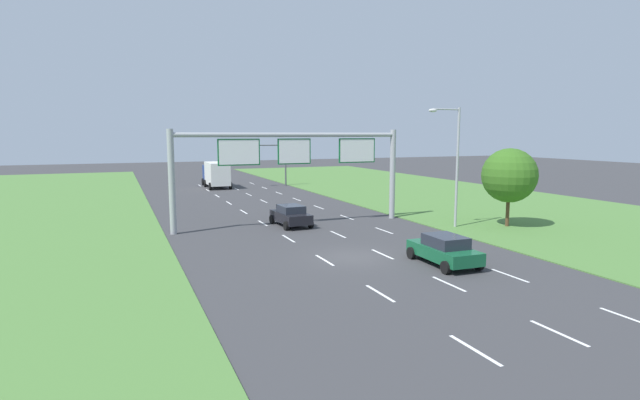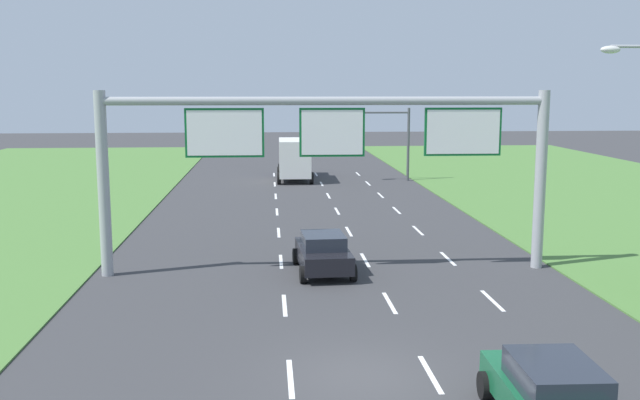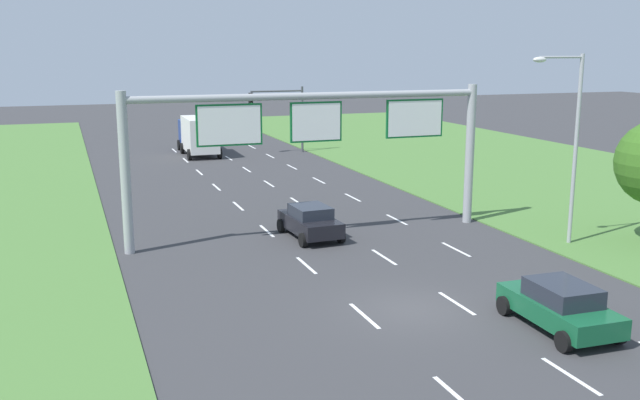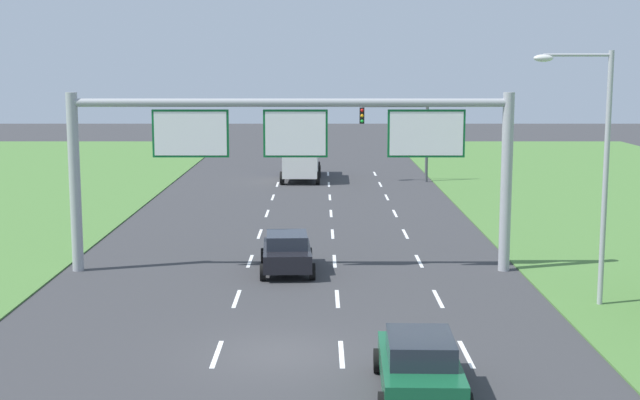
# 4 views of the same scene
# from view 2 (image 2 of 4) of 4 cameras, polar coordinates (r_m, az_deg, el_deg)

# --- Properties ---
(ground_plane) EXTENTS (200.00, 200.00, 0.00)m
(ground_plane) POSITION_cam_2_polar(r_m,az_deg,el_deg) (18.23, 3.29, -13.89)
(ground_plane) COLOR #38383A
(lane_dashes_inner_left) EXTENTS (0.14, 62.40, 0.01)m
(lane_dashes_inner_left) POSITION_cam_2_polar(r_m,az_deg,el_deg) (29.52, -3.14, -4.93)
(lane_dashes_inner_left) COLOR white
(lane_dashes_inner_left) RESTS_ON ground_plane
(lane_dashes_inner_right) EXTENTS (0.14, 62.40, 0.01)m
(lane_dashes_inner_right) POSITION_cam_2_polar(r_m,az_deg,el_deg) (29.78, 3.63, -4.81)
(lane_dashes_inner_right) COLOR white
(lane_dashes_inner_right) RESTS_ON ground_plane
(lane_dashes_slip) EXTENTS (0.14, 62.40, 0.01)m
(lane_dashes_slip) POSITION_cam_2_polar(r_m,az_deg,el_deg) (30.45, 10.19, -4.63)
(lane_dashes_slip) COLOR white
(lane_dashes_slip) RESTS_ON ground_plane
(car_near_red) EXTENTS (2.25, 4.30, 1.53)m
(car_near_red) POSITION_cam_2_polar(r_m,az_deg,el_deg) (16.02, 18.12, -14.62)
(car_near_red) COLOR #145633
(car_near_red) RESTS_ON ground_plane
(car_lead_silver) EXTENTS (2.27, 4.09, 1.53)m
(car_lead_silver) POSITION_cam_2_polar(r_m,az_deg,el_deg) (27.61, 0.25, -4.22)
(car_lead_silver) COLOR black
(car_lead_silver) RESTS_ON ground_plane
(box_truck) EXTENTS (2.77, 7.43, 3.19)m
(box_truck) POSITION_cam_2_polar(r_m,az_deg,el_deg) (55.76, -2.07, 3.41)
(box_truck) COLOR navy
(box_truck) RESTS_ON ground_plane
(sign_gantry) EXTENTS (17.24, 0.44, 7.00)m
(sign_gantry) POSITION_cam_2_polar(r_m,az_deg,el_deg) (27.15, 0.93, 4.40)
(sign_gantry) COLOR #9EA0A5
(sign_gantry) RESTS_ON ground_plane
(traffic_light_mast) EXTENTS (4.76, 0.49, 5.60)m
(traffic_light_mast) POSITION_cam_2_polar(r_m,az_deg,el_deg) (54.82, 5.10, 5.54)
(traffic_light_mast) COLOR #47494F
(traffic_light_mast) RESTS_ON ground_plane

